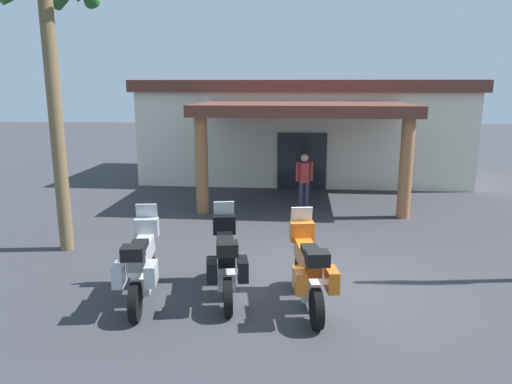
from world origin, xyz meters
TOP-DOWN VIEW (x-y plane):
  - ground_plane at (0.00, 0.00)m, footprint 80.00×80.00m
  - motel_building at (0.11, 11.26)m, footprint 13.18×10.11m
  - motorcycle_silver at (-3.23, -1.02)m, footprint 0.77×2.21m
  - motorcycle_black at (-1.75, -0.74)m, footprint 0.82×2.21m
  - motorcycle_orange at (-0.27, -1.11)m, footprint 0.78×2.21m
  - pedestrian at (-0.05, 5.64)m, footprint 0.53×0.32m
  - palm_tree_roadside at (-5.85, 1.66)m, footprint 2.40×2.47m

SIDE VIEW (x-z plane):
  - ground_plane at x=0.00m, z-range 0.00..0.00m
  - motorcycle_silver at x=-3.23m, z-range -0.11..1.50m
  - motorcycle_black at x=-1.75m, z-range -0.11..1.50m
  - motorcycle_orange at x=-0.27m, z-range -0.11..1.50m
  - pedestrian at x=-0.05m, z-range 0.14..1.90m
  - motel_building at x=0.11m, z-range 0.05..4.04m
  - palm_tree_roadside at x=-5.85m, z-range 1.71..8.40m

